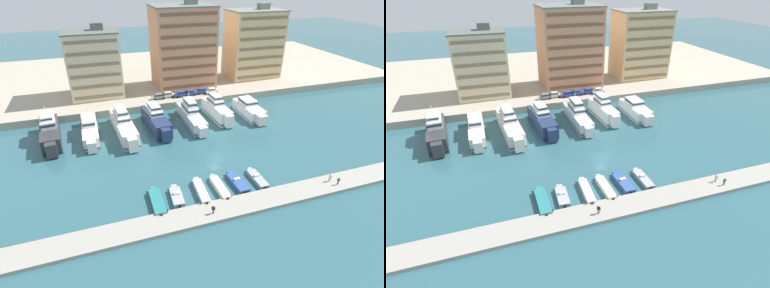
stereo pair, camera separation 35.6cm
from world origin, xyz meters
TOP-DOWN VIEW (x-y plane):
  - ground_plane at (0.00, 0.00)m, footprint 400.00×400.00m
  - quay_promenade at (0.00, 65.42)m, footprint 180.00×70.00m
  - pier_dock at (0.00, -16.59)m, footprint 120.00×4.98m
  - yacht_charcoal_far_left at (-35.36, 20.28)m, footprint 5.71×18.72m
  - yacht_ivory_left at (-26.10, 19.97)m, footprint 4.02×19.08m
  - yacht_ivory_mid_left at (-17.83, 18.45)m, footprint 5.56×21.39m
  - yacht_navy_center_left at (-9.21, 19.05)m, footprint 5.37×18.39m
  - yacht_white_center at (0.71, 19.16)m, footprint 3.82×19.22m
  - yacht_white_center_right at (8.76, 20.18)m, footprint 4.58×16.10m
  - yacht_white_mid_right at (18.28, 18.60)m, footprint 4.70×15.75m
  - motorboat_teal_far_left at (-15.81, -11.00)m, footprint 2.24×8.22m
  - motorboat_grey_left at (-12.03, -10.58)m, footprint 2.49×6.39m
  - motorboat_white_mid_left at (-7.29, -10.78)m, footprint 2.12×7.98m
  - motorboat_cream_center_left at (-3.51, -10.84)m, footprint 1.72×7.94m
  - motorboat_blue_center at (0.45, -10.38)m, footprint 2.36×7.31m
  - motorboat_grey_center_right at (4.79, -10.45)m, footprint 1.92×7.10m
  - car_grey_far_left at (-4.97, 34.38)m, footprint 4.22×2.17m
  - car_silver_left at (-1.89, 34.88)m, footprint 4.21×2.16m
  - car_blue_mid_left at (2.32, 34.24)m, footprint 4.12×1.97m
  - car_blue_center_left at (5.47, 34.54)m, footprint 4.13×1.98m
  - car_blue_center at (9.58, 34.89)m, footprint 4.11×1.95m
  - car_white_center_right at (12.69, 34.07)m, footprint 4.23×2.19m
  - apartment_block_far_left at (-22.39, 45.18)m, footprint 15.85×14.32m
  - apartment_block_left at (6.74, 46.22)m, footprint 19.93×15.22m
  - apartment_block_mid_left at (34.10, 47.78)m, footprint 19.16×13.34m
  - pedestrian_near_edge at (18.46, -17.36)m, footprint 0.59×0.33m
  - pedestrian_mid_deck at (17.69, -15.96)m, footprint 0.57×0.40m
  - pedestrian_far_side at (-7.44, -17.18)m, footprint 0.55×0.45m
  - bollard_west at (-14.68, -14.35)m, footprint 0.20×0.20m
  - bollard_west_mid at (-8.68, -14.35)m, footprint 0.20×0.20m
  - bollard_east_mid at (-2.67, -14.35)m, footprint 0.20×0.20m

SIDE VIEW (x-z plane):
  - ground_plane at x=0.00m, z-range 0.00..0.00m
  - pier_dock at x=0.00m, z-range 0.00..0.68m
  - motorboat_grey_left at x=-12.03m, z-range -0.17..1.03m
  - motorboat_grey_center_right at x=4.79m, z-range -0.19..1.09m
  - motorboat_blue_center at x=0.45m, z-range -0.18..1.14m
  - motorboat_teal_far_left at x=-15.81m, z-range 0.00..0.98m
  - motorboat_cream_center_left at x=-3.51m, z-range 0.00..1.01m
  - motorboat_white_mid_left at x=-7.29m, z-range 0.00..1.08m
  - bollard_west at x=-14.68m, z-range 0.70..1.31m
  - bollard_west_mid at x=-8.68m, z-range 0.70..1.31m
  - bollard_east_mid at x=-2.67m, z-range 0.70..1.31m
  - quay_promenade at x=0.00m, z-range 0.00..2.12m
  - pedestrian_near_edge at x=18.46m, z-range 0.83..2.41m
  - pedestrian_mid_deck at x=17.69m, z-range 0.83..2.46m
  - pedestrian_far_side at x=-7.44m, z-range 0.84..2.51m
  - yacht_ivory_left at x=-26.10m, z-range -1.35..5.15m
  - yacht_white_mid_right at x=18.28m, z-range -1.33..5.14m
  - yacht_white_center at x=0.71m, z-range -1.80..6.36m
  - yacht_navy_center_left at x=-9.21m, z-range -1.69..6.48m
  - yacht_ivory_mid_left at x=-17.83m, z-range -1.73..6.64m
  - yacht_white_center_right at x=8.76m, z-range -1.70..6.65m
  - yacht_charcoal_far_left at x=-35.36m, z-range -1.74..6.82m
  - car_grey_far_left at x=-4.97m, z-range 2.19..3.99m
  - car_silver_left at x=-1.89m, z-range 2.19..3.99m
  - car_blue_mid_left at x=2.32m, z-range 2.19..3.99m
  - car_blue_center_left at x=5.47m, z-range 2.19..3.99m
  - car_blue_center at x=9.58m, z-range 2.19..3.99m
  - car_white_center_right at x=12.69m, z-range 2.19..3.99m
  - apartment_block_far_left at x=-22.39m, z-range 1.18..22.88m
  - apartment_block_mid_left at x=34.10m, z-range 1.17..26.55m
  - apartment_block_left at x=6.74m, z-range 1.17..28.88m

